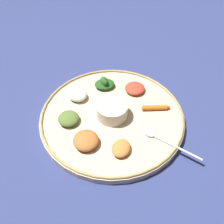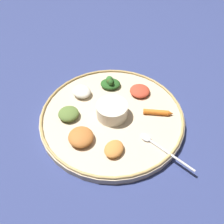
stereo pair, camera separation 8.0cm
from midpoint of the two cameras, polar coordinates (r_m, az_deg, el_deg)
ground_plane at (r=0.83m, az=-2.77°, el=-1.87°), size 2.40×2.40×0.00m
platter at (r=0.82m, az=-2.79°, el=-1.38°), size 0.45×0.45×0.02m
platter_rim at (r=0.81m, az=-2.83°, el=-0.73°), size 0.44×0.44×0.01m
center_bowl at (r=0.79m, az=-2.88°, el=0.31°), size 0.10×0.10×0.05m
spoon at (r=0.75m, az=8.12°, el=-6.29°), size 0.18×0.05×0.01m
greens_pile at (r=0.89m, az=-4.23°, el=6.14°), size 0.09×0.09×0.04m
carrot_near_spoon at (r=0.83m, az=6.96°, el=0.83°), size 0.07×0.08×0.02m
mound_squash at (r=0.72m, az=-1.20°, el=-8.11°), size 0.07×0.08×0.02m
mound_berbere_red at (r=0.88m, az=2.45°, el=5.07°), size 0.07×0.07×0.02m
mound_rice_white at (r=0.87m, az=-10.21°, el=3.57°), size 0.08×0.07×0.03m
mound_collards at (r=0.80m, az=-12.32°, el=-1.55°), size 0.09×0.09×0.03m
mound_chickpea at (r=0.74m, az=-8.84°, el=-6.32°), size 0.10×0.09×0.03m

